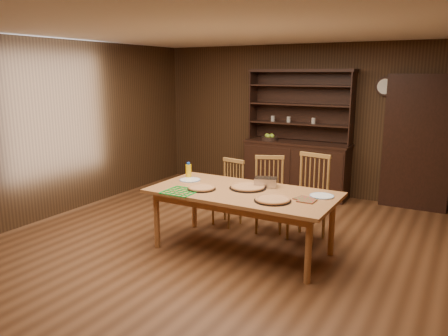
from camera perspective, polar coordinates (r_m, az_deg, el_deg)
The scene contains 20 objects.
floor at distance 5.52m, azimuth -0.90°, elevation -10.18°, with size 6.00×6.00×0.00m, color brown.
room_shell at distance 5.13m, azimuth -0.96°, elevation 6.35°, with size 6.00×6.00×6.00m.
china_hutch at distance 7.75m, azimuth 9.47°, elevation 0.88°, with size 1.84×0.52×2.17m.
doorway at distance 7.40m, azimuth 23.95°, elevation 3.02°, with size 1.00×0.18×2.10m, color black.
wall_clock at distance 7.45m, azimuth 20.32°, elevation 9.95°, with size 0.30×0.05×0.30m.
dining_table at distance 5.17m, azimuth 2.44°, elevation -3.74°, with size 2.19×1.09×0.75m.
chair_left at distance 6.19m, azimuth 0.75°, elevation -2.90°, with size 0.43×0.42×0.92m.
chair_center at distance 5.98m, azimuth 5.88°, elevation -3.02°, with size 0.54×0.53×1.01m.
chair_right at distance 5.73m, azimuth 11.17°, elevation -3.33°, with size 0.52×0.50×1.10m.
pizza_left at distance 5.21m, azimuth -2.95°, elevation -2.63°, with size 0.34×0.34×0.04m.
pizza_right at distance 4.77m, azimuth 6.38°, elevation -4.13°, with size 0.41×0.41×0.04m.
pizza_center at distance 5.26m, azimuth 3.12°, elevation -2.50°, with size 0.45×0.45×0.04m.
cooling_rack at distance 5.13m, azimuth -5.69°, elevation -3.04°, with size 0.36×0.36×0.02m, color green, non-canonical shape.
plate_left at distance 5.66m, azimuth -4.47°, elevation -1.55°, with size 0.27×0.27×0.02m.
plate_right at distance 5.03m, azimuth 12.65°, elevation -3.58°, with size 0.27×0.27×0.02m.
foil_dish at distance 5.36m, azimuth 5.48°, elevation -1.84°, with size 0.27×0.20×0.11m, color silver.
juice_bottle at distance 5.78m, azimuth -4.65°, elevation -0.37°, with size 0.08×0.08×0.21m.
pot_holder_a at distance 4.83m, azimuth 10.76°, elevation -4.20°, with size 0.18×0.18×0.01m, color red.
pot_holder_b at distance 4.89m, azimuth 10.37°, elevation -3.95°, with size 0.18×0.18×0.01m, color red.
fruit_bowl at distance 7.80m, azimuth 5.97°, elevation 3.95°, with size 0.29×0.29×0.12m.
Camera 1 is at (2.59, -4.39, 2.11)m, focal length 35.00 mm.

